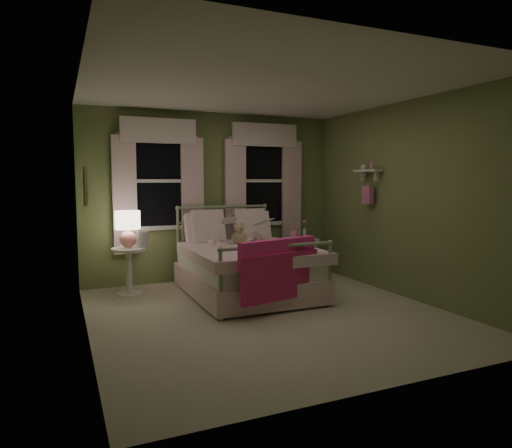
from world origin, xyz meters
name	(u,v)px	position (x,y,z in m)	size (l,w,h in m)	color
room_shell	(270,203)	(0.00, 0.00, 1.30)	(4.20, 4.20, 4.20)	beige
bed	(246,266)	(0.10, 0.98, 0.38)	(1.58, 2.04, 1.18)	white
pink_throw	(279,263)	(0.10, -0.05, 0.61)	(1.09, 0.39, 0.71)	#FF3195
child_left	(216,223)	(-0.18, 1.40, 0.96)	(0.28, 0.19, 0.78)	#F7D1DD
child_right	(253,225)	(0.38, 1.40, 0.91)	(0.33, 0.26, 0.68)	#F7D1DD
book_left	(222,224)	(-0.18, 1.15, 0.96)	(0.20, 0.27, 0.03)	beige
book_right	(260,226)	(0.38, 1.15, 0.92)	(0.20, 0.27, 0.02)	beige
teddy_bear	(239,235)	(0.10, 1.24, 0.79)	(0.23, 0.19, 0.32)	tan
nightstand_left	(129,265)	(-1.38, 1.55, 0.42)	(0.46, 0.46, 0.65)	white
table_lamp	(128,226)	(-1.38, 1.55, 0.95)	(0.33, 0.33, 0.49)	#E08585
book_nightstand	(137,248)	(-1.28, 1.47, 0.66)	(0.16, 0.22, 0.02)	beige
nightstand_right	(299,244)	(1.23, 1.53, 0.55)	(0.50, 0.40, 0.64)	white
pink_toy	(294,235)	(1.13, 1.52, 0.71)	(0.14, 0.19, 0.14)	pink
bud_vase	(304,229)	(1.35, 1.58, 0.79)	(0.06, 0.06, 0.28)	white
window_left	(159,176)	(-0.85, 2.03, 1.62)	(1.34, 0.13, 1.96)	black
window_right	(264,176)	(0.85, 2.03, 1.62)	(1.34, 0.13, 1.96)	black
wall_shelf	(368,183)	(1.90, 0.70, 1.52)	(0.15, 0.50, 0.60)	white
framed_picture	(85,186)	(-1.95, 0.60, 1.50)	(0.03, 0.32, 0.42)	beige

